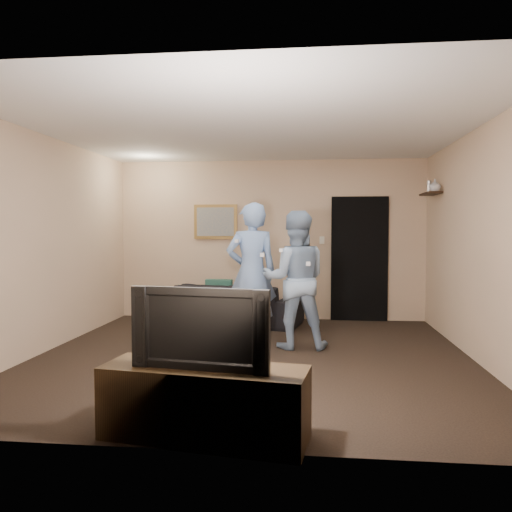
# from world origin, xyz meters

# --- Properties ---
(ground) EXTENTS (5.00, 5.00, 0.00)m
(ground) POSITION_xyz_m (0.00, 0.00, 0.00)
(ground) COLOR black
(ground) RESTS_ON ground
(ceiling) EXTENTS (5.00, 5.00, 0.04)m
(ceiling) POSITION_xyz_m (0.00, 0.00, 2.60)
(ceiling) COLOR silver
(ceiling) RESTS_ON wall_back
(wall_back) EXTENTS (5.00, 0.04, 2.60)m
(wall_back) POSITION_xyz_m (0.00, 2.50, 1.30)
(wall_back) COLOR tan
(wall_back) RESTS_ON ground
(wall_front) EXTENTS (5.00, 0.04, 2.60)m
(wall_front) POSITION_xyz_m (0.00, -2.50, 1.30)
(wall_front) COLOR tan
(wall_front) RESTS_ON ground
(wall_left) EXTENTS (0.04, 5.00, 2.60)m
(wall_left) POSITION_xyz_m (-2.50, 0.00, 1.30)
(wall_left) COLOR tan
(wall_left) RESTS_ON ground
(wall_right) EXTENTS (0.04, 5.00, 2.60)m
(wall_right) POSITION_xyz_m (2.50, 0.00, 1.30)
(wall_right) COLOR tan
(wall_right) RESTS_ON ground
(sofa) EXTENTS (2.25, 1.25, 0.62)m
(sofa) POSITION_xyz_m (-0.55, 2.00, 0.31)
(sofa) COLOR black
(sofa) RESTS_ON ground
(throw_pillow) EXTENTS (0.42, 0.14, 0.42)m
(throw_pillow) POSITION_xyz_m (-0.76, 2.00, 0.48)
(throw_pillow) COLOR #16443A
(throw_pillow) RESTS_ON sofa
(painting_frame) EXTENTS (0.72, 0.05, 0.57)m
(painting_frame) POSITION_xyz_m (-0.90, 2.48, 1.60)
(painting_frame) COLOR olive
(painting_frame) RESTS_ON wall_back
(painting_canvas) EXTENTS (0.62, 0.01, 0.47)m
(painting_canvas) POSITION_xyz_m (-0.90, 2.45, 1.60)
(painting_canvas) COLOR slate
(painting_canvas) RESTS_ON painting_frame
(doorway) EXTENTS (0.90, 0.06, 2.00)m
(doorway) POSITION_xyz_m (1.45, 2.47, 1.00)
(doorway) COLOR black
(doorway) RESTS_ON ground
(light_switch) EXTENTS (0.08, 0.02, 0.12)m
(light_switch) POSITION_xyz_m (0.85, 2.48, 1.30)
(light_switch) COLOR silver
(light_switch) RESTS_ON wall_back
(wall_shelf) EXTENTS (0.20, 0.60, 0.03)m
(wall_shelf) POSITION_xyz_m (2.39, 1.80, 1.99)
(wall_shelf) COLOR black
(wall_shelf) RESTS_ON wall_right
(shelf_vase) EXTENTS (0.19, 0.19, 0.17)m
(shelf_vase) POSITION_xyz_m (2.39, 1.56, 2.09)
(shelf_vase) COLOR #B6B6BB
(shelf_vase) RESTS_ON wall_shelf
(shelf_figurine) EXTENTS (0.06, 0.06, 0.18)m
(shelf_figurine) POSITION_xyz_m (2.39, 1.90, 2.09)
(shelf_figurine) COLOR #B5B5BA
(shelf_figurine) RESTS_ON wall_shelf
(tv_console) EXTENTS (1.50, 0.67, 0.52)m
(tv_console) POSITION_xyz_m (-0.07, -2.29, 0.25)
(tv_console) COLOR black
(tv_console) RESTS_ON ground
(television) EXTENTS (0.99, 0.27, 0.57)m
(television) POSITION_xyz_m (-0.07, -2.29, 0.79)
(television) COLOR black
(television) RESTS_ON tv_console
(wii_player_left) EXTENTS (0.76, 0.61, 1.82)m
(wii_player_left) POSITION_xyz_m (-0.10, 0.74, 0.91)
(wii_player_left) COLOR #7598CC
(wii_player_left) RESTS_ON ground
(wii_player_right) EXTENTS (0.87, 0.70, 1.70)m
(wii_player_right) POSITION_xyz_m (0.48, 0.49, 0.85)
(wii_player_right) COLOR #7D97B5
(wii_player_right) RESTS_ON ground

